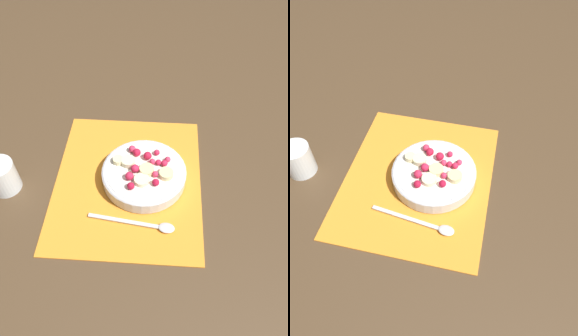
# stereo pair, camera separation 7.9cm
# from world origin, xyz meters

# --- Properties ---
(ground_plane) EXTENTS (3.00, 3.00, 0.00)m
(ground_plane) POSITION_xyz_m (0.00, 0.00, 0.00)
(ground_plane) COLOR #4C3823
(placemat) EXTENTS (0.43, 0.36, 0.01)m
(placemat) POSITION_xyz_m (0.00, 0.00, 0.00)
(placemat) COLOR orange
(placemat) RESTS_ON ground_plane
(fruit_bowl) EXTENTS (0.21, 0.21, 0.06)m
(fruit_bowl) POSITION_xyz_m (0.01, -0.04, 0.03)
(fruit_bowl) COLOR silver
(fruit_bowl) RESTS_ON placemat
(spoon) EXTENTS (0.04, 0.20, 0.01)m
(spoon) POSITION_xyz_m (-0.13, -0.06, 0.01)
(spoon) COLOR silver
(spoon) RESTS_ON placemat
(drinking_glass) EXTENTS (0.07, 0.07, 0.08)m
(drinking_glass) POSITION_xyz_m (-0.04, 0.30, 0.04)
(drinking_glass) COLOR white
(drinking_glass) RESTS_ON ground_plane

